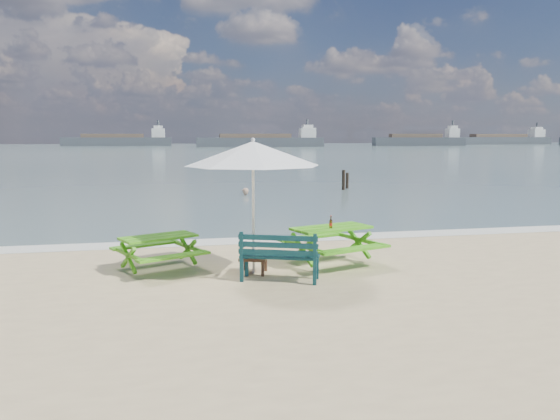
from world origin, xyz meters
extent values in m
plane|color=slate|center=(0.00, 85.00, 0.00)|extent=(300.00, 300.00, 0.00)
cube|color=silver|center=(0.00, 4.60, 0.01)|extent=(22.00, 0.90, 0.01)
cube|color=#49A318|center=(-2.16, 1.93, 0.68)|extent=(1.61, 1.23, 0.05)
cube|color=#49A318|center=(-2.45, 2.55, 0.40)|extent=(1.43, 0.84, 0.05)
cube|color=#49A318|center=(-1.88, 1.31, 0.40)|extent=(1.43, 0.84, 0.05)
cube|color=#49A318|center=(-2.16, 1.93, 0.31)|extent=(1.59, 1.32, 0.62)
cube|color=#46A519|center=(1.38, 1.75, 0.77)|extent=(1.82, 1.27, 0.05)
cube|color=#46A519|center=(1.13, 2.48, 0.45)|extent=(1.66, 0.81, 0.05)
cube|color=#46A519|center=(1.64, 1.01, 0.45)|extent=(1.66, 0.81, 0.05)
cube|color=#46A519|center=(1.38, 1.75, 0.35)|extent=(1.77, 1.39, 0.70)
cube|color=#0D3338|center=(0.06, 0.69, 0.46)|extent=(1.52, 0.94, 0.04)
cube|color=#0D3338|center=(-0.02, 0.47, 0.71)|extent=(1.38, 0.57, 0.38)
cube|color=#0D3338|center=(0.06, 0.69, 0.23)|extent=(1.45, 0.96, 0.46)
cube|color=brown|center=(-0.34, 1.28, 0.31)|extent=(0.66, 0.66, 0.05)
cube|color=brown|center=(-0.34, 1.28, 0.15)|extent=(0.58, 0.58, 0.29)
cylinder|color=silver|center=(-0.34, 1.28, 1.25)|extent=(0.05, 0.05, 2.50)
cone|color=white|center=(-0.34, 1.28, 2.35)|extent=(3.30, 3.30, 0.47)
cylinder|color=brown|center=(1.32, 1.59, 0.87)|extent=(0.06, 0.06, 0.16)
cylinder|color=brown|center=(1.32, 1.59, 1.01)|extent=(0.03, 0.03, 0.07)
cylinder|color=red|center=(1.32, 1.59, 0.87)|extent=(0.07, 0.07, 0.06)
imported|color=tan|center=(1.46, 15.28, -0.49)|extent=(0.70, 0.57, 1.64)
cylinder|color=black|center=(6.57, 16.62, 0.39)|extent=(0.16, 0.16, 1.19)
cylinder|color=black|center=(6.97, 17.22, 0.30)|extent=(0.15, 0.15, 1.01)
cube|color=#3D4248|center=(18.89, 113.42, 1.00)|extent=(28.74, 4.95, 2.20)
cube|color=silver|center=(29.76, 113.06, 3.20)|extent=(3.53, 3.11, 2.20)
cube|color=#3D4248|center=(92.74, 132.59, 1.00)|extent=(31.06, 6.55, 2.20)
cube|color=silver|center=(104.42, 133.57, 3.20)|extent=(3.94, 3.30, 2.20)
cube|color=#3D4248|center=(59.29, 117.16, 1.00)|extent=(22.79, 6.76, 2.20)
cube|color=silver|center=(67.76, 116.10, 3.20)|extent=(3.05, 3.31, 2.20)
cube|color=#3D4248|center=(-13.70, 130.98, 1.00)|extent=(26.09, 4.65, 2.20)
cube|color=silver|center=(-3.82, 130.74, 3.20)|extent=(3.19, 3.08, 2.20)
camera|label=1|loc=(-1.96, -9.05, 2.70)|focal=35.00mm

